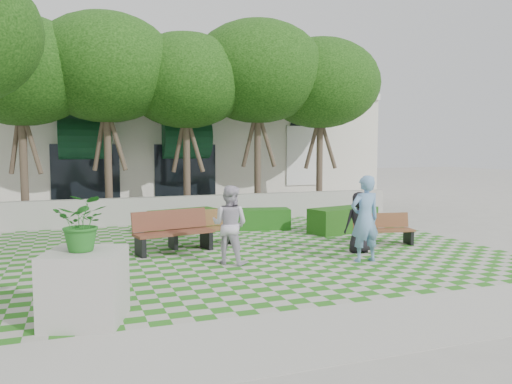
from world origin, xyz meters
name	(u,v)px	position (x,y,z in m)	size (l,w,h in m)	color
ground	(258,258)	(0.00, 0.00, 0.00)	(90.00, 90.00, 0.00)	gray
lawn	(244,250)	(0.00, 1.00, 0.01)	(12.00, 12.00, 0.00)	#2B721E
sidewalk_south	(372,325)	(0.00, -4.70, 0.01)	(16.00, 2.00, 0.01)	#9E9B93
retaining_wall	(196,209)	(0.00, 6.20, 0.45)	(15.00, 0.36, 0.90)	#9E9B93
bench_east	(383,230)	(3.66, 0.39, 0.40)	(1.63, 0.76, 0.82)	brown
bench_mid	(200,229)	(-0.89, 1.92, 0.44)	(1.81, 0.84, 0.92)	brown
bench_west	(173,232)	(-1.71, 1.37, 0.49)	(2.03, 1.04, 1.02)	#572C1D
hedge_east	(343,220)	(3.67, 2.49, 0.37)	(2.14, 0.86, 0.75)	#1B4813
hedge_midright	(260,219)	(1.51, 3.88, 0.32)	(1.84, 0.74, 0.64)	#1A4F15
hedge_midleft	(184,221)	(-0.88, 4.01, 0.35)	(2.01, 0.80, 0.70)	#1E4A13
planter_front	(84,271)	(-3.85, -3.14, 0.76)	(1.33, 1.33, 1.88)	#9E9B93
person_blue	(365,219)	(2.12, -1.14, 0.97)	(0.71, 0.46, 1.94)	#6992C0
person_dark	(360,222)	(2.54, -0.26, 0.75)	(0.73, 0.47, 1.49)	black
person_white	(230,225)	(-0.77, -0.29, 0.87)	(0.84, 0.66, 1.73)	silver
tree_row	(139,66)	(-1.86, 5.95, 5.18)	(17.70, 13.40, 7.41)	#47382B
building	(177,149)	(0.93, 14.08, 2.52)	(18.00, 8.92, 5.15)	beige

